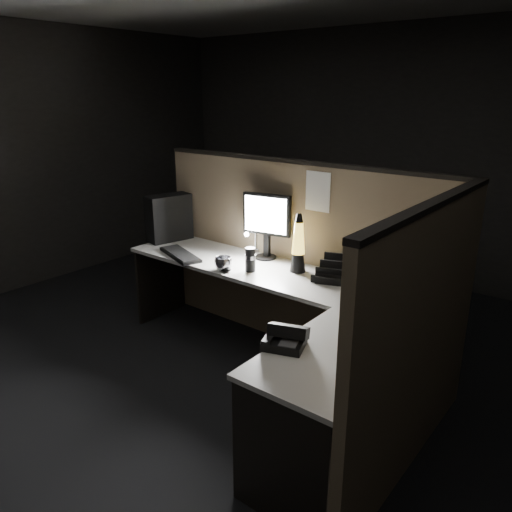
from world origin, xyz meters
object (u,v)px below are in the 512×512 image
Objects in this scene: pc_tower at (169,218)px; keyboard at (180,255)px; monitor at (267,220)px; desk_phone at (285,338)px; lava_lamp at (298,248)px.

pc_tower reaches higher than keyboard.
desk_phone is (0.97, -1.12, -0.27)m from monitor.
desk_phone is at bearing -4.43° from keyboard.
desk_phone is (0.59, -1.01, -0.14)m from lava_lamp.
lava_lamp is at bearing 101.29° from desk_phone.
keyboard is at bearing -19.53° from pc_tower.
pc_tower is at bearing 134.35° from desk_phone.
pc_tower is 0.93× the size of lava_lamp.
desk_phone reaches higher than keyboard.
lava_lamp is (1.38, 0.02, -0.02)m from pc_tower.
lava_lamp reaches higher than pc_tower.
keyboard is 1.02m from lava_lamp.
monitor reaches higher than pc_tower.
monitor is 1.51m from desk_phone.
monitor is at bearing 163.76° from lava_lamp.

